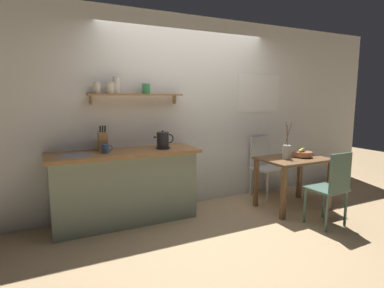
{
  "coord_description": "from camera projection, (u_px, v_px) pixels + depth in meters",
  "views": [
    {
      "loc": [
        -1.89,
        -3.42,
        1.57
      ],
      "look_at": [
        -0.1,
        0.25,
        0.95
      ],
      "focal_mm": 28.86,
      "sensor_mm": 36.0,
      "label": 1
    }
  ],
  "objects": [
    {
      "name": "ground_plane",
      "position": [
        207.0,
        217.0,
        4.09
      ],
      "size": [
        14.0,
        14.0,
        0.0
      ],
      "primitive_type": "plane",
      "color": "tan"
    },
    {
      "name": "wall_shelf",
      "position": [
        127.0,
        91.0,
        3.9
      ],
      "size": [
        1.22,
        0.2,
        0.34
      ],
      "color": "#9E6B3D"
    },
    {
      "name": "dining_table",
      "position": [
        293.0,
        167.0,
        4.35
      ],
      "size": [
        0.94,
        0.66,
        0.73
      ],
      "color": "brown",
      "rests_on": "ground_plane"
    },
    {
      "name": "electric_kettle",
      "position": [
        163.0,
        140.0,
        3.95
      ],
      "size": [
        0.27,
        0.18,
        0.24
      ],
      "color": "black",
      "rests_on": "kitchen_counter"
    },
    {
      "name": "twig_vase",
      "position": [
        287.0,
        152.0,
        4.24
      ],
      "size": [
        0.11,
        0.11,
        0.52
      ],
      "color": "#B7B2A8",
      "rests_on": "dining_table"
    },
    {
      "name": "coffee_mug_by_sink",
      "position": [
        106.0,
        149.0,
        3.64
      ],
      "size": [
        0.13,
        0.09,
        0.11
      ],
      "color": "#3D5B89",
      "rests_on": "kitchen_counter"
    },
    {
      "name": "dining_chair_far",
      "position": [
        264.0,
        163.0,
        4.94
      ],
      "size": [
        0.45,
        0.47,
        0.94
      ],
      "color": "silver",
      "rests_on": "ground_plane"
    },
    {
      "name": "fruit_bowl",
      "position": [
        303.0,
        154.0,
        4.37
      ],
      "size": [
        0.25,
        0.25,
        0.14
      ],
      "color": "#BC704C",
      "rests_on": "dining_table"
    },
    {
      "name": "kitchen_counter",
      "position": [
        125.0,
        186.0,
        3.87
      ],
      "size": [
        1.83,
        0.63,
        0.91
      ],
      "color": "gray",
      "rests_on": "ground_plane"
    },
    {
      "name": "dining_chair_near",
      "position": [
        332.0,
        185.0,
        3.71
      ],
      "size": [
        0.42,
        0.4,
        0.93
      ],
      "color": "#4C6B5B",
      "rests_on": "ground_plane"
    },
    {
      "name": "knife_block",
      "position": [
        103.0,
        141.0,
        3.8
      ],
      "size": [
        0.1,
        0.18,
        0.31
      ],
      "color": "tan",
      "rests_on": "kitchen_counter"
    },
    {
      "name": "back_wall",
      "position": [
        199.0,
        112.0,
        4.56
      ],
      "size": [
        6.8,
        0.11,
        2.7
      ],
      "color": "white",
      "rests_on": "ground_plane"
    }
  ]
}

